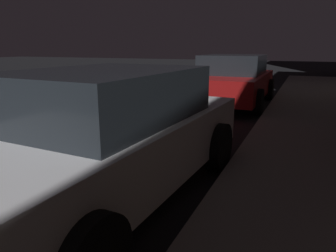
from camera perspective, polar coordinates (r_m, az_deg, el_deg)
The scene contains 2 objects.
car_white at distance 3.58m, azimuth -11.47°, elevation -1.59°, with size 2.22×4.37×1.43m.
car_red at distance 9.58m, azimuth 11.49°, elevation 8.15°, with size 2.13×4.13×1.43m.
Camera 1 is at (4.85, -0.34, 1.67)m, focal length 33.74 mm.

